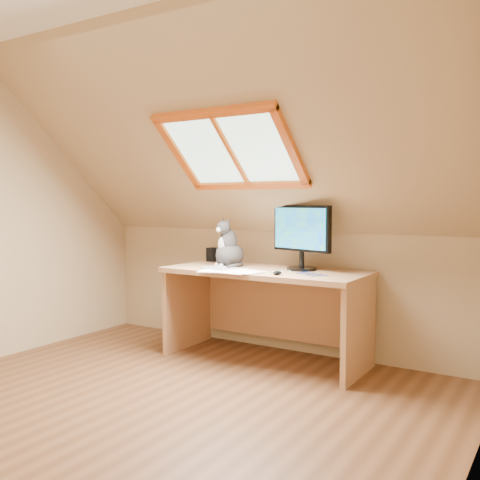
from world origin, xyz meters
The scene contains 10 objects.
ground centered at (0.00, 0.00, 0.00)m, with size 3.50×3.50×0.00m, color brown.
room_shell centered at (0.00, -0.09, 1.43)m, with size 3.52×3.52×2.41m.
desk centered at (0.09, 1.45, 0.50)m, with size 1.58×0.69×0.72m.
monitor centered at (0.35, 1.48, 1.01)m, with size 0.53×0.23×0.50m.
cat centered at (-0.26, 1.39, 0.87)m, with size 0.30×0.33×0.40m.
desk_speaker centered at (-0.58, 1.63, 0.78)m, with size 0.08×0.08×0.12m, color black.
graphics_tablet centered at (-0.22, 1.22, 0.73)m, with size 0.27×0.19×0.01m, color #B2B2B7.
mouse centered at (0.33, 1.14, 0.74)m, with size 0.05×0.09×0.03m, color black.
papers centered at (-0.05, 1.12, 0.73)m, with size 0.35×0.30×0.01m.
cables centered at (0.43, 1.26, 0.73)m, with size 0.51×0.26×0.01m.
Camera 1 is at (2.11, -2.23, 1.24)m, focal length 40.00 mm.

